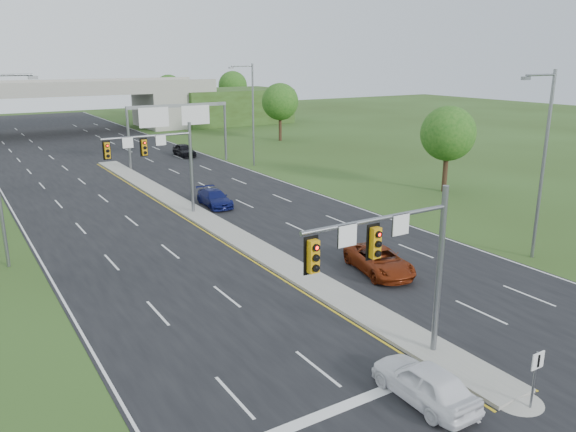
# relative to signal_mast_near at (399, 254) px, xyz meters

# --- Properties ---
(ground) EXTENTS (240.00, 240.00, 0.00)m
(ground) POSITION_rel_signal_mast_near_xyz_m (2.26, 0.07, -4.73)
(ground) COLOR #2C4016
(ground) RESTS_ON ground
(road) EXTENTS (24.00, 160.00, 0.02)m
(road) POSITION_rel_signal_mast_near_xyz_m (2.26, 35.07, -4.72)
(road) COLOR black
(road) RESTS_ON ground
(median) EXTENTS (2.00, 54.00, 0.16)m
(median) POSITION_rel_signal_mast_near_xyz_m (2.26, 23.07, -4.63)
(median) COLOR gray
(median) RESTS_ON road
(median_nose) EXTENTS (2.00, 2.00, 0.16)m
(median_nose) POSITION_rel_signal_mast_near_xyz_m (2.26, -3.93, -4.63)
(median_nose) COLOR gray
(median_nose) RESTS_ON road
(lane_markings) EXTENTS (23.72, 160.00, 0.01)m
(lane_markings) POSITION_rel_signal_mast_near_xyz_m (1.66, 28.99, -4.70)
(lane_markings) COLOR gold
(lane_markings) RESTS_ON road
(signal_mast_near) EXTENTS (6.62, 0.60, 7.00)m
(signal_mast_near) POSITION_rel_signal_mast_near_xyz_m (0.00, 0.00, 0.00)
(signal_mast_near) COLOR slate
(signal_mast_near) RESTS_ON ground
(signal_mast_far) EXTENTS (6.62, 0.60, 7.00)m
(signal_mast_far) POSITION_rel_signal_mast_near_xyz_m (0.00, 25.00, 0.00)
(signal_mast_far) COLOR slate
(signal_mast_far) RESTS_ON ground
(keep_right_sign) EXTENTS (0.60, 0.13, 2.20)m
(keep_right_sign) POSITION_rel_signal_mast_near_xyz_m (2.26, -4.45, -3.21)
(keep_right_sign) COLOR slate
(keep_right_sign) RESTS_ON ground
(sign_gantry) EXTENTS (11.58, 0.44, 6.67)m
(sign_gantry) POSITION_rel_signal_mast_near_xyz_m (8.95, 44.99, 0.51)
(sign_gantry) COLOR slate
(sign_gantry) RESTS_ON ground
(overpass) EXTENTS (80.00, 14.00, 8.10)m
(overpass) POSITION_rel_signal_mast_near_xyz_m (2.26, 80.07, -1.17)
(overpass) COLOR gray
(overpass) RESTS_ON ground
(lightpole_r_near) EXTENTS (2.85, 0.25, 11.00)m
(lightpole_r_near) POSITION_rel_signal_mast_near_xyz_m (15.56, 5.07, 1.38)
(lightpole_r_near) COLOR slate
(lightpole_r_near) RESTS_ON ground
(lightpole_r_far) EXTENTS (2.85, 0.25, 11.00)m
(lightpole_r_far) POSITION_rel_signal_mast_near_xyz_m (15.56, 40.07, 1.38)
(lightpole_r_far) COLOR slate
(lightpole_r_far) RESTS_ON ground
(tree_r_near) EXTENTS (4.80, 4.80, 7.60)m
(tree_r_near) POSITION_rel_signal_mast_near_xyz_m (24.26, 20.07, 0.45)
(tree_r_near) COLOR #382316
(tree_r_near) RESTS_ON ground
(tree_r_mid) EXTENTS (5.20, 5.20, 8.12)m
(tree_r_mid) POSITION_rel_signal_mast_near_xyz_m (28.26, 55.07, 0.78)
(tree_r_mid) COLOR #382316
(tree_r_mid) RESTS_ON ground
(tree_back_c) EXTENTS (5.60, 5.60, 8.32)m
(tree_back_c) POSITION_rel_signal_mast_near_xyz_m (26.26, 94.07, 0.78)
(tree_back_c) COLOR #382316
(tree_back_c) RESTS_ON ground
(tree_back_d) EXTENTS (6.00, 6.00, 8.85)m
(tree_back_d) POSITION_rel_signal_mast_near_xyz_m (40.26, 94.07, 1.11)
(tree_back_d) COLOR #382316
(tree_back_d) RESTS_ON ground
(car_white) EXTENTS (1.76, 4.25, 1.44)m
(car_white) POSITION_rel_signal_mast_near_xyz_m (-0.47, -2.10, -3.99)
(car_white) COLOR white
(car_white) RESTS_ON road
(car_far_a) EXTENTS (3.33, 5.44, 1.41)m
(car_far_a) POSITION_rel_signal_mast_near_xyz_m (6.26, 8.04, -4.00)
(car_far_a) COLOR maroon
(car_far_a) RESTS_ON road
(car_far_b) EXTENTS (2.11, 4.62, 1.31)m
(car_far_b) POSITION_rel_signal_mast_near_xyz_m (4.60, 26.21, -4.05)
(car_far_b) COLOR #0C124C
(car_far_b) RESTS_ON road
(car_far_c) EXTENTS (1.86, 4.43, 1.50)m
(car_far_c) POSITION_rel_signal_mast_near_xyz_m (11.44, 49.79, -3.96)
(car_far_c) COLOR black
(car_far_c) RESTS_ON road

